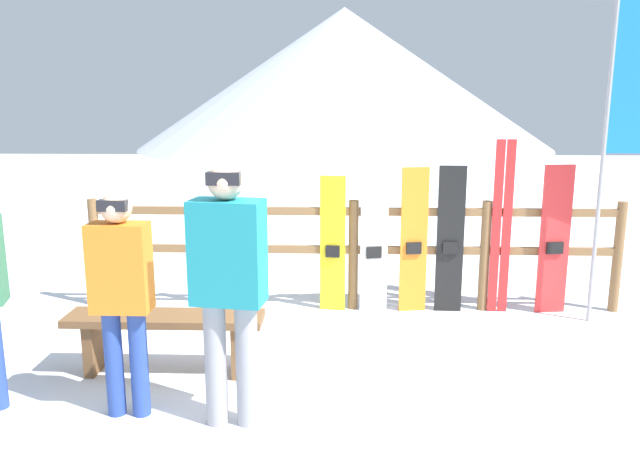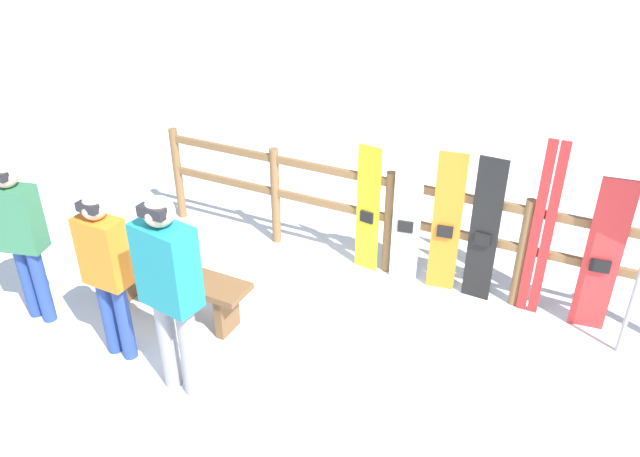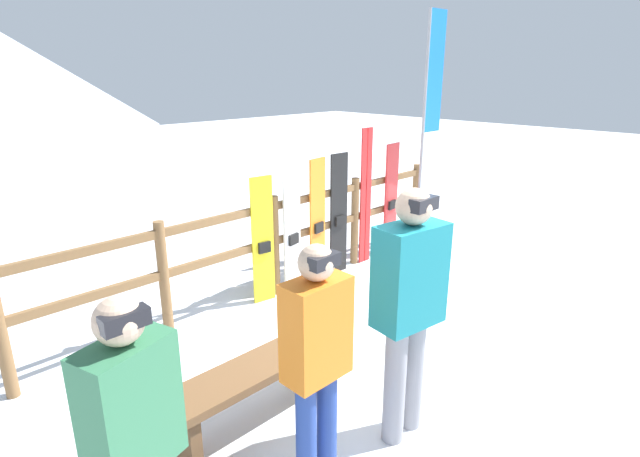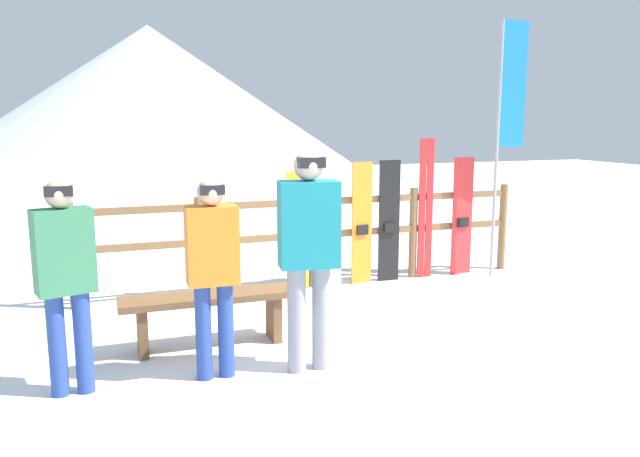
% 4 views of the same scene
% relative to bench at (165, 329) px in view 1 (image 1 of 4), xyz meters
% --- Properties ---
extents(ground_plane, '(40.00, 40.00, 0.00)m').
position_rel_bench_xyz_m(ground_plane, '(1.52, -0.40, -0.37)').
color(ground_plane, white).
extents(mountain_backdrop, '(18.00, 18.00, 6.00)m').
position_rel_bench_xyz_m(mountain_backdrop, '(1.52, 23.61, 2.63)').
color(mountain_backdrop, '#B2BCD1').
rests_on(mountain_backdrop, ground).
extents(fence, '(5.49, 0.10, 1.15)m').
position_rel_bench_xyz_m(fence, '(1.52, 1.61, 0.32)').
color(fence, brown).
rests_on(fence, ground).
extents(bench, '(1.56, 0.36, 0.49)m').
position_rel_bench_xyz_m(bench, '(0.00, 0.00, 0.00)').
color(bench, brown).
rests_on(bench, ground).
extents(person_teal, '(0.50, 0.32, 1.77)m').
position_rel_bench_xyz_m(person_teal, '(0.66, -0.78, 0.66)').
color(person_teal, gray).
rests_on(person_teal, ground).
extents(person_orange, '(0.39, 0.22, 1.57)m').
position_rel_bench_xyz_m(person_orange, '(-0.08, -0.68, 0.55)').
color(person_orange, navy).
rests_on(person_orange, ground).
extents(snowboard_yellow, '(0.26, 0.08, 1.40)m').
position_rel_bench_xyz_m(snowboard_yellow, '(1.31, 1.56, 0.33)').
color(snowboard_yellow, yellow).
rests_on(snowboard_yellow, ground).
extents(snowboard_white, '(0.28, 0.09, 1.39)m').
position_rel_bench_xyz_m(snowboard_white, '(1.73, 1.56, 0.32)').
color(snowboard_white, white).
rests_on(snowboard_white, ground).
extents(snowboard_orange, '(0.28, 0.09, 1.49)m').
position_rel_bench_xyz_m(snowboard_orange, '(2.13, 1.56, 0.38)').
color(snowboard_orange, orange).
rests_on(snowboard_orange, ground).
extents(snowboard_black_stripe, '(0.27, 0.06, 1.51)m').
position_rel_bench_xyz_m(snowboard_black_stripe, '(2.50, 1.56, 0.38)').
color(snowboard_black_stripe, black).
rests_on(snowboard_black_stripe, ground).
extents(ski_pair_red, '(0.19, 0.02, 1.77)m').
position_rel_bench_xyz_m(ski_pair_red, '(3.01, 1.56, 0.52)').
color(ski_pair_red, red).
rests_on(ski_pair_red, ground).
extents(snowboard_red, '(0.31, 0.08, 1.52)m').
position_rel_bench_xyz_m(snowboard_red, '(3.55, 1.56, 0.39)').
color(snowboard_red, red).
rests_on(snowboard_red, ground).
extents(rental_flag, '(0.40, 0.04, 3.18)m').
position_rel_bench_xyz_m(rental_flag, '(3.96, 1.31, 1.69)').
color(rental_flag, '#99999E').
rests_on(rental_flag, ground).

